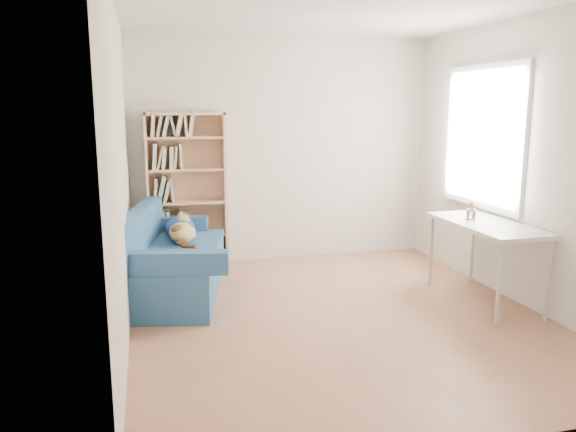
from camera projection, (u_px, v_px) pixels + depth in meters
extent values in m
plane|color=#8E5A40|center=(337.00, 316.00, 4.90)|extent=(4.00, 4.00, 0.00)
cube|color=silver|center=(283.00, 150.00, 6.56)|extent=(3.50, 0.04, 2.60)
cube|color=silver|center=(476.00, 209.00, 2.75)|extent=(3.50, 0.04, 2.60)
cube|color=silver|center=(120.00, 173.00, 4.23)|extent=(0.04, 4.00, 2.60)
cube|color=silver|center=(523.00, 162.00, 5.08)|extent=(0.04, 4.00, 2.60)
cube|color=white|center=(343.00, 2.00, 4.41)|extent=(3.50, 4.00, 0.04)
cube|color=white|center=(485.00, 137.00, 5.61)|extent=(0.01, 1.20, 1.30)
cube|color=navy|center=(176.00, 272.00, 5.45)|extent=(1.14, 1.84, 0.43)
cube|color=navy|center=(139.00, 232.00, 5.29)|extent=(0.50, 1.70, 0.42)
cube|color=navy|center=(171.00, 225.00, 6.13)|extent=(0.82, 0.31, 0.19)
cube|color=navy|center=(180.00, 263.00, 4.65)|extent=(0.82, 0.31, 0.19)
cube|color=navy|center=(177.00, 249.00, 5.41)|extent=(1.10, 1.70, 0.05)
ellipsoid|color=navy|center=(180.00, 227.00, 5.91)|extent=(0.31, 0.34, 0.23)
ellipsoid|color=#A46D12|center=(182.00, 233.00, 5.57)|extent=(0.26, 0.47, 0.19)
ellipsoid|color=silver|center=(188.00, 232.00, 5.72)|extent=(0.15, 0.20, 0.12)
ellipsoid|color=#3B1D10|center=(179.00, 230.00, 5.51)|extent=(0.15, 0.24, 0.09)
sphere|color=#A46D12|center=(182.00, 222.00, 5.89)|extent=(0.17, 0.17, 0.17)
cone|color=#A46D12|center=(179.00, 214.00, 5.91)|extent=(0.07, 0.07, 0.08)
cone|color=#A46D12|center=(180.00, 215.00, 5.83)|extent=(0.07, 0.07, 0.08)
cylinder|color=#21A860|center=(182.00, 225.00, 5.81)|extent=(0.13, 0.05, 0.13)
cylinder|color=#3B1D10|center=(182.00, 243.00, 5.32)|extent=(0.11, 0.19, 0.06)
cube|color=tan|center=(148.00, 193.00, 6.12)|extent=(0.03, 0.27, 1.74)
cube|color=tan|center=(224.00, 190.00, 6.32)|extent=(0.03, 0.27, 1.74)
cube|color=tan|center=(184.00, 114.00, 6.05)|extent=(0.87, 0.27, 0.03)
cube|color=tan|center=(189.00, 266.00, 6.38)|extent=(0.87, 0.27, 0.03)
cube|color=tan|center=(186.00, 190.00, 6.34)|extent=(0.87, 0.02, 1.74)
cube|color=white|center=(487.00, 225.00, 5.14)|extent=(0.57, 1.25, 0.04)
cylinder|color=silver|center=(472.00, 248.00, 5.81)|extent=(0.04, 0.04, 0.71)
cylinder|color=silver|center=(548.00, 281.00, 4.72)|extent=(0.04, 0.04, 0.71)
cylinder|color=silver|center=(431.00, 251.00, 5.70)|extent=(0.04, 0.04, 0.71)
cylinder|color=silver|center=(499.00, 285.00, 4.60)|extent=(0.04, 0.04, 0.71)
cylinder|color=white|center=(471.00, 214.00, 5.27)|extent=(0.09, 0.09, 0.10)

